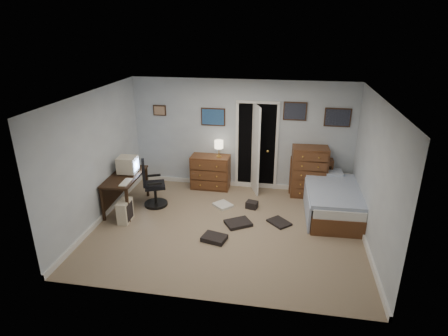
% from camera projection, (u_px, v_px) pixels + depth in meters
% --- Properties ---
extents(floor, '(5.00, 4.00, 0.02)m').
position_uv_depth(floor, '(227.00, 228.00, 7.09)').
color(floor, gray).
rests_on(floor, ground).
extents(computer_desk, '(0.63, 1.28, 0.72)m').
position_uv_depth(computer_desk, '(121.00, 183.00, 7.68)').
color(computer_desk, black).
rests_on(computer_desk, floor).
extents(crt_monitor, '(0.39, 0.36, 0.35)m').
position_uv_depth(crt_monitor, '(128.00, 165.00, 7.68)').
color(crt_monitor, beige).
rests_on(crt_monitor, computer_desk).
extents(keyboard, '(0.16, 0.39, 0.02)m').
position_uv_depth(keyboard, '(126.00, 182.00, 7.26)').
color(keyboard, beige).
rests_on(keyboard, computer_desk).
extents(pc_tower, '(0.22, 0.41, 0.43)m').
position_uv_depth(pc_tower, '(125.00, 211.00, 7.26)').
color(pc_tower, beige).
rests_on(pc_tower, floor).
extents(office_chair, '(0.64, 0.64, 1.01)m').
position_uv_depth(office_chair, '(152.00, 189.00, 7.82)').
color(office_chair, black).
rests_on(office_chair, floor).
extents(media_stack, '(0.15, 0.15, 0.74)m').
position_uv_depth(media_stack, '(148.00, 164.00, 9.23)').
color(media_stack, maroon).
rests_on(media_stack, floor).
extents(low_dresser, '(0.88, 0.45, 0.78)m').
position_uv_depth(low_dresser, '(211.00, 172.00, 8.68)').
color(low_dresser, brown).
rests_on(low_dresser, floor).
extents(table_lamp, '(0.20, 0.20, 0.38)m').
position_uv_depth(table_lamp, '(219.00, 145.00, 8.40)').
color(table_lamp, gold).
rests_on(table_lamp, low_dresser).
extents(doorway, '(0.96, 1.12, 2.05)m').
position_uv_depth(doorway, '(258.00, 143.00, 8.75)').
color(doorway, black).
rests_on(doorway, floor).
extents(tall_dresser, '(0.79, 0.49, 1.13)m').
position_uv_depth(tall_dresser, '(309.00, 172.00, 8.24)').
color(tall_dresser, brown).
rests_on(tall_dresser, floor).
extents(headboard_bookcase, '(0.93, 0.26, 0.83)m').
position_uv_depth(headboard_bookcase, '(311.00, 175.00, 8.38)').
color(headboard_bookcase, brown).
rests_on(headboard_bookcase, floor).
extents(bed, '(1.09, 1.96, 0.63)m').
position_uv_depth(bed, '(332.00, 199.00, 7.55)').
color(bed, brown).
rests_on(bed, floor).
extents(wall_posters, '(4.38, 0.04, 0.60)m').
position_uv_depth(wall_posters, '(268.00, 115.00, 8.17)').
color(wall_posters, '#331E11').
rests_on(wall_posters, floor).
extents(floor_clutter, '(1.70, 1.77, 0.15)m').
position_uv_depth(floor_clutter, '(238.00, 221.00, 7.27)').
color(floor_clutter, black).
rests_on(floor_clutter, floor).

